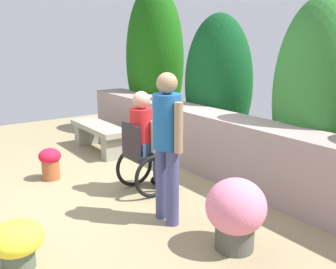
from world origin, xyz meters
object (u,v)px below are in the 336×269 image
flower_pot_red_accent (50,162)px  flower_pot_purple_near (17,242)px  stone_bench (99,134)px  person_in_wheelchair (146,146)px  person_standing_companion (167,139)px  flower_pot_terracotta_by_wall (236,212)px

flower_pot_red_accent → flower_pot_purple_near: bearing=-25.9°
flower_pot_purple_near → stone_bench: bearing=143.2°
flower_pot_red_accent → person_in_wheelchair: bearing=37.4°
person_in_wheelchair → flower_pot_red_accent: bearing=-150.0°
stone_bench → person_standing_companion: 3.03m
stone_bench → person_standing_companion: (2.91, -0.58, 0.62)m
person_in_wheelchair → person_standing_companion: (0.86, -0.27, 0.32)m
person_standing_companion → flower_pot_red_accent: 2.21m
person_in_wheelchair → flower_pot_red_accent: size_ratio=2.91×
person_standing_companion → person_in_wheelchair: bearing=169.6°
flower_pot_purple_near → flower_pot_red_accent: 2.22m
person_standing_companion → flower_pot_red_accent: (-2.01, -0.61, -0.68)m
person_in_wheelchair → flower_pot_red_accent: 1.50m
stone_bench → flower_pot_terracotta_by_wall: 3.77m
stone_bench → flower_pot_terracotta_by_wall: (3.75, -0.38, 0.06)m
person_in_wheelchair → flower_pot_red_accent: (-1.15, -0.88, -0.36)m
person_standing_companion → flower_pot_red_accent: person_standing_companion is taller
flower_pot_red_accent → flower_pot_terracotta_by_wall: bearing=15.8°
flower_pot_purple_near → person_in_wheelchair: bearing=114.4°
flower_pot_terracotta_by_wall → flower_pot_red_accent: 2.97m
flower_pot_terracotta_by_wall → flower_pot_red_accent: flower_pot_terracotta_by_wall is taller
stone_bench → flower_pot_red_accent: size_ratio=3.26×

